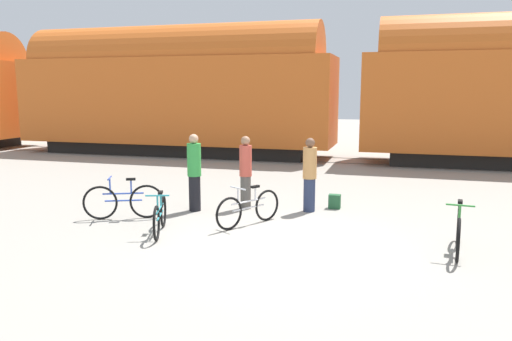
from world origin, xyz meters
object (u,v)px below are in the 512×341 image
(bicycle_blue, at_px, (124,201))
(person_in_green, at_px, (194,172))
(person_in_red, at_px, (246,172))
(backpack, at_px, (335,201))
(freight_train, at_px, (349,87))
(bicycle_teal, at_px, (160,216))
(bicycle_green, at_px, (458,231))
(person_in_tan, at_px, (310,175))
(bicycle_silver, at_px, (249,208))

(bicycle_blue, height_order, person_in_green, person_in_green)
(person_in_red, distance_m, backpack, 2.27)
(person_in_green, bearing_deg, bicycle_blue, -72.71)
(freight_train, bearing_deg, bicycle_blue, -109.62)
(bicycle_teal, xyz_separation_m, person_in_green, (-0.09, 1.95, 0.56))
(bicycle_blue, bearing_deg, person_in_green, 43.37)
(freight_train, height_order, bicycle_green, freight_train)
(bicycle_teal, xyz_separation_m, person_in_tan, (2.53, 2.64, 0.52))
(bicycle_silver, relative_size, bicycle_blue, 0.95)
(person_in_green, relative_size, person_in_tan, 1.05)
(person_in_tan, bearing_deg, person_in_green, 128.78)
(bicycle_teal, bearing_deg, backpack, 45.30)
(bicycle_silver, relative_size, person_in_red, 0.88)
(bicycle_teal, bearing_deg, person_in_green, 92.52)
(person_in_red, distance_m, person_in_tan, 1.53)
(freight_train, bearing_deg, bicycle_silver, -95.38)
(backpack, bearing_deg, bicycle_green, -47.53)
(bicycle_teal, distance_m, person_in_tan, 3.69)
(bicycle_silver, height_order, bicycle_teal, bicycle_silver)
(freight_train, bearing_deg, bicycle_green, -74.48)
(person_in_green, height_order, person_in_tan, person_in_green)
(bicycle_green, distance_m, bicycle_teal, 5.58)
(bicycle_green, xyz_separation_m, bicycle_teal, (-5.57, -0.36, -0.03))
(freight_train, bearing_deg, backpack, -86.07)
(bicycle_silver, bearing_deg, person_in_tan, 57.15)
(bicycle_silver, distance_m, person_in_red, 1.59)
(bicycle_silver, bearing_deg, person_in_green, 151.21)
(person_in_green, bearing_deg, person_in_tan, 78.62)
(freight_train, bearing_deg, person_in_green, -105.20)
(person_in_tan, bearing_deg, bicycle_teal, 160.33)
(freight_train, height_order, person_in_red, freight_train)
(bicycle_silver, height_order, bicycle_green, bicycle_green)
(bicycle_green, bearing_deg, freight_train, 105.52)
(bicycle_blue, xyz_separation_m, person_in_red, (2.31, 1.68, 0.50))
(person_in_green, xyz_separation_m, backpack, (3.15, 1.14, -0.75))
(bicycle_blue, bearing_deg, person_in_red, 36.08)
(bicycle_silver, distance_m, bicycle_blue, 2.83)
(bicycle_green, relative_size, backpack, 5.22)
(freight_train, xyz_separation_m, bicycle_blue, (-3.79, -10.64, -2.54))
(bicycle_green, height_order, person_in_red, person_in_red)
(bicycle_silver, bearing_deg, bicycle_teal, -144.67)
(bicycle_teal, bearing_deg, bicycle_silver, 35.33)
(freight_train, height_order, bicycle_silver, freight_train)
(person_in_red, bearing_deg, bicycle_blue, -42.59)
(bicycle_blue, distance_m, person_in_red, 2.90)
(bicycle_silver, xyz_separation_m, person_in_green, (-1.60, 0.88, 0.56))
(bicycle_green, relative_size, bicycle_teal, 1.12)
(bicycle_blue, height_order, bicycle_teal, bicycle_blue)
(bicycle_silver, height_order, person_in_tan, person_in_tan)
(bicycle_green, height_order, bicycle_teal, bicycle_green)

